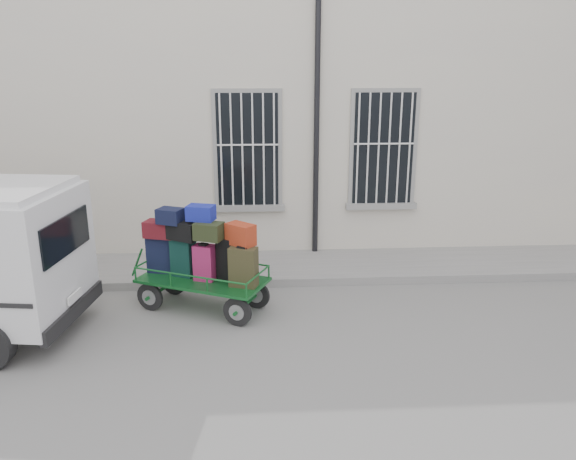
{
  "coord_description": "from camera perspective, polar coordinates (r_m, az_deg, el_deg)",
  "views": [
    {
      "loc": [
        -0.27,
        -8.07,
        3.89
      ],
      "look_at": [
        0.28,
        1.0,
        1.19
      ],
      "focal_mm": 35.0,
      "sensor_mm": 36.0,
      "label": 1
    }
  ],
  "objects": [
    {
      "name": "building",
      "position": [
        13.6,
        -2.35,
        12.82
      ],
      "size": [
        24.0,
        5.15,
        6.0
      ],
      "color": "beige",
      "rests_on": "ground"
    },
    {
      "name": "ground",
      "position": [
        8.96,
        -1.4,
        -9.16
      ],
      "size": [
        80.0,
        80.0,
        0.0
      ],
      "primitive_type": "plane",
      "color": "slate",
      "rests_on": "ground"
    },
    {
      "name": "luggage_cart",
      "position": [
        9.15,
        -8.96,
        -2.67
      ],
      "size": [
        2.4,
        1.7,
        1.75
      ],
      "rotation": [
        0.0,
        0.0,
        -0.43
      ],
      "color": "black",
      "rests_on": "ground"
    },
    {
      "name": "sidewalk",
      "position": [
        10.96,
        -1.82,
        -3.8
      ],
      "size": [
        24.0,
        1.7,
        0.15
      ],
      "primitive_type": "cube",
      "color": "gray",
      "rests_on": "ground"
    }
  ]
}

